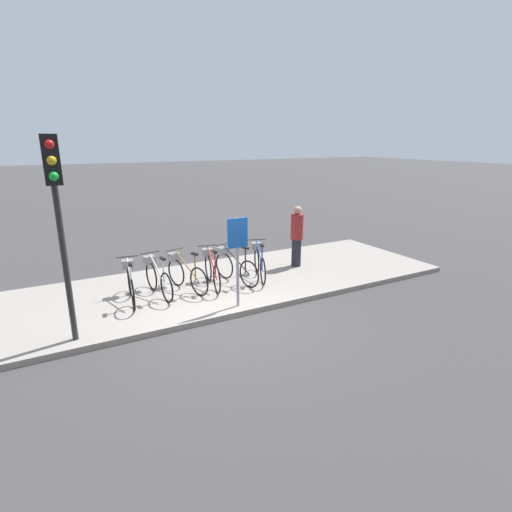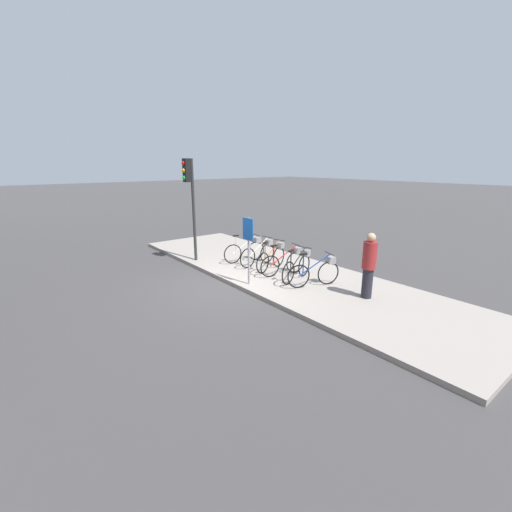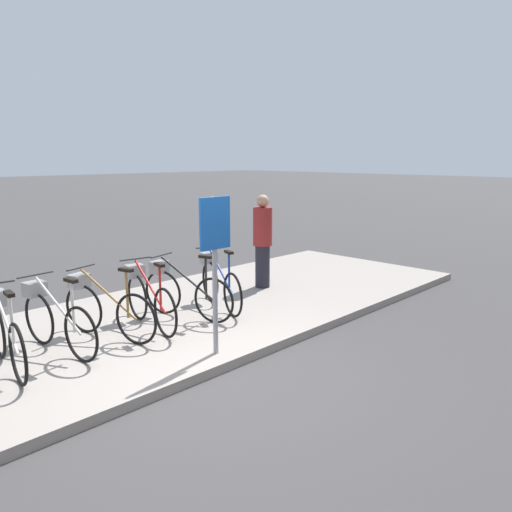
{
  "view_description": "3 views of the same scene",
  "coord_description": "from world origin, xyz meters",
  "px_view_note": "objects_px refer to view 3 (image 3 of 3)",
  "views": [
    {
      "loc": [
        -3.08,
        -6.69,
        3.47
      ],
      "look_at": [
        0.85,
        0.48,
        1.09
      ],
      "focal_mm": 28.0,
      "sensor_mm": 36.0,
      "label": 1
    },
    {
      "loc": [
        7.56,
        -5.19,
        3.4
      ],
      "look_at": [
        -0.31,
        1.05,
        0.68
      ],
      "focal_mm": 24.0,
      "sensor_mm": 36.0,
      "label": 2
    },
    {
      "loc": [
        -3.4,
        -3.97,
        2.44
      ],
      "look_at": [
        1.2,
        0.48,
        1.16
      ],
      "focal_mm": 35.0,
      "sensor_mm": 36.0,
      "label": 3
    }
  ],
  "objects_px": {
    "parked_bicycle_1": "(54,317)",
    "sign_post": "(215,248)",
    "parked_bicycle_2": "(103,305)",
    "parked_bicycle_5": "(218,280)",
    "parked_bicycle_0": "(4,331)",
    "parked_bicycle_4": "(182,289)",
    "parked_bicycle_3": "(147,296)",
    "pedestrian": "(263,239)"
  },
  "relations": [
    {
      "from": "parked_bicycle_0",
      "to": "parked_bicycle_1",
      "type": "xyz_separation_m",
      "value": [
        0.6,
        0.09,
        0.0
      ]
    },
    {
      "from": "parked_bicycle_0",
      "to": "parked_bicycle_2",
      "type": "relative_size",
      "value": 1.03
    },
    {
      "from": "parked_bicycle_1",
      "to": "sign_post",
      "type": "height_order",
      "value": "sign_post"
    },
    {
      "from": "parked_bicycle_1",
      "to": "parked_bicycle_3",
      "type": "bearing_deg",
      "value": -1.61
    },
    {
      "from": "parked_bicycle_1",
      "to": "parked_bicycle_5",
      "type": "distance_m",
      "value": 2.57
    },
    {
      "from": "pedestrian",
      "to": "parked_bicycle_0",
      "type": "bearing_deg",
      "value": -175.4
    },
    {
      "from": "parked_bicycle_1",
      "to": "pedestrian",
      "type": "xyz_separation_m",
      "value": [
        3.94,
        0.28,
        0.44
      ]
    },
    {
      "from": "parked_bicycle_0",
      "to": "parked_bicycle_1",
      "type": "distance_m",
      "value": 0.61
    },
    {
      "from": "parked_bicycle_2",
      "to": "sign_post",
      "type": "relative_size",
      "value": 0.81
    },
    {
      "from": "parked_bicycle_5",
      "to": "parked_bicycle_3",
      "type": "bearing_deg",
      "value": 178.66
    },
    {
      "from": "parked_bicycle_2",
      "to": "parked_bicycle_5",
      "type": "distance_m",
      "value": 1.93
    },
    {
      "from": "parked_bicycle_2",
      "to": "parked_bicycle_3",
      "type": "xyz_separation_m",
      "value": [
        0.65,
        -0.04,
        0.0
      ]
    },
    {
      "from": "parked_bicycle_5",
      "to": "pedestrian",
      "type": "xyz_separation_m",
      "value": [
        1.36,
        0.34,
        0.44
      ]
    },
    {
      "from": "parked_bicycle_1",
      "to": "pedestrian",
      "type": "bearing_deg",
      "value": 4.05
    },
    {
      "from": "parked_bicycle_2",
      "to": "parked_bicycle_5",
      "type": "relative_size",
      "value": 1.02
    },
    {
      "from": "sign_post",
      "to": "parked_bicycle_5",
      "type": "bearing_deg",
      "value": 47.51
    },
    {
      "from": "parked_bicycle_4",
      "to": "pedestrian",
      "type": "bearing_deg",
      "value": 9.64
    },
    {
      "from": "parked_bicycle_2",
      "to": "parked_bicycle_3",
      "type": "distance_m",
      "value": 0.65
    },
    {
      "from": "parked_bicycle_3",
      "to": "parked_bicycle_4",
      "type": "distance_m",
      "value": 0.57
    },
    {
      "from": "parked_bicycle_0",
      "to": "parked_bicycle_3",
      "type": "distance_m",
      "value": 1.89
    },
    {
      "from": "parked_bicycle_5",
      "to": "pedestrian",
      "type": "height_order",
      "value": "pedestrian"
    },
    {
      "from": "parked_bicycle_5",
      "to": "pedestrian",
      "type": "distance_m",
      "value": 1.47
    },
    {
      "from": "parked_bicycle_5",
      "to": "pedestrian",
      "type": "bearing_deg",
      "value": 14.2
    },
    {
      "from": "parked_bicycle_1",
      "to": "parked_bicycle_4",
      "type": "height_order",
      "value": "same"
    },
    {
      "from": "parked_bicycle_1",
      "to": "sign_post",
      "type": "xyz_separation_m",
      "value": [
        1.3,
        -1.46,
        0.85
      ]
    },
    {
      "from": "parked_bicycle_3",
      "to": "sign_post",
      "type": "height_order",
      "value": "sign_post"
    },
    {
      "from": "parked_bicycle_3",
      "to": "parked_bicycle_1",
      "type": "bearing_deg",
      "value": 178.39
    },
    {
      "from": "parked_bicycle_0",
      "to": "parked_bicycle_3",
      "type": "xyz_separation_m",
      "value": [
        1.89,
        0.05,
        0.0
      ]
    },
    {
      "from": "parked_bicycle_1",
      "to": "parked_bicycle_5",
      "type": "bearing_deg",
      "value": -1.48
    },
    {
      "from": "parked_bicycle_0",
      "to": "pedestrian",
      "type": "height_order",
      "value": "pedestrian"
    },
    {
      "from": "parked_bicycle_0",
      "to": "parked_bicycle_5",
      "type": "relative_size",
      "value": 1.05
    },
    {
      "from": "parked_bicycle_4",
      "to": "sign_post",
      "type": "distance_m",
      "value": 1.72
    },
    {
      "from": "parked_bicycle_0",
      "to": "parked_bicycle_4",
      "type": "height_order",
      "value": "same"
    },
    {
      "from": "parked_bicycle_0",
      "to": "parked_bicycle_1",
      "type": "bearing_deg",
      "value": 8.22
    },
    {
      "from": "parked_bicycle_4",
      "to": "parked_bicycle_5",
      "type": "xyz_separation_m",
      "value": [
        0.71,
        0.01,
        0.0
      ]
    },
    {
      "from": "parked_bicycle_0",
      "to": "sign_post",
      "type": "height_order",
      "value": "sign_post"
    },
    {
      "from": "parked_bicycle_2",
      "to": "parked_bicycle_4",
      "type": "relative_size",
      "value": 1.0
    },
    {
      "from": "parked_bicycle_0",
      "to": "parked_bicycle_3",
      "type": "height_order",
      "value": "same"
    },
    {
      "from": "parked_bicycle_3",
      "to": "sign_post",
      "type": "distance_m",
      "value": 1.65
    },
    {
      "from": "parked_bicycle_3",
      "to": "parked_bicycle_0",
      "type": "bearing_deg",
      "value": -178.48
    },
    {
      "from": "parked_bicycle_2",
      "to": "parked_bicycle_4",
      "type": "bearing_deg",
      "value": -3.62
    },
    {
      "from": "parked_bicycle_2",
      "to": "pedestrian",
      "type": "distance_m",
      "value": 3.33
    }
  ]
}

